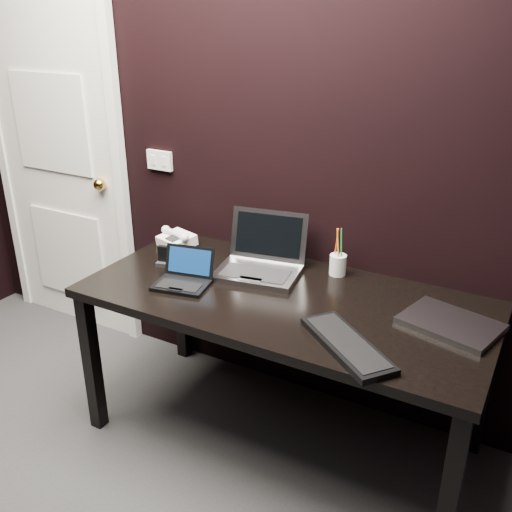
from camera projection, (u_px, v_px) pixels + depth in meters
The scene contains 11 objects.
wall_back at pixel (267, 137), 2.61m from camera, with size 4.00×4.00×0.00m, color black.
door at pixel (59, 159), 3.29m from camera, with size 0.99×0.10×2.14m.
wall_switch at pixel (160, 160), 2.95m from camera, with size 0.15×0.02×0.10m.
desk at pixel (283, 312), 2.41m from camera, with size 1.70×0.80×0.74m.
netbook at pixel (184, 278), 2.46m from camera, with size 0.26×0.24×0.15m.
silver_laptop at pixel (261, 262), 2.57m from camera, with size 0.41×0.38×0.25m.
ext_keyboard at pixel (347, 345), 2.00m from camera, with size 0.43×0.38×0.03m.
closed_laptop at pixel (450, 324), 2.14m from camera, with size 0.39×0.32×0.02m.
desk_phone at pixel (176, 239), 2.87m from camera, with size 0.20×0.19×0.10m.
mobile_phone at pixel (163, 258), 2.65m from camera, with size 0.06×0.06×0.09m.
pen_cup at pixel (338, 264), 2.55m from camera, with size 0.10×0.10×0.22m.
Camera 1 is at (1.23, -0.51, 1.84)m, focal length 40.00 mm.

